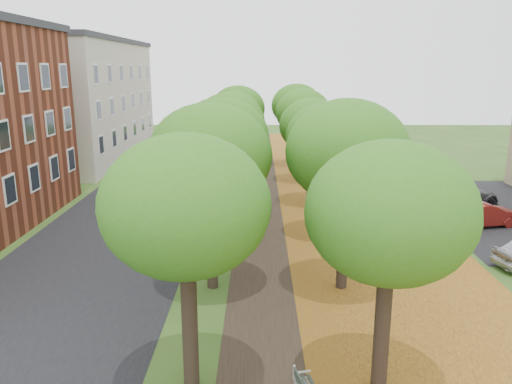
{
  "coord_description": "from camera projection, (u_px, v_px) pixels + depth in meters",
  "views": [
    {
      "loc": [
        -0.48,
        -11.24,
        7.99
      ],
      "look_at": [
        -0.61,
        10.64,
        2.5
      ],
      "focal_mm": 35.0,
      "sensor_mm": 36.0,
      "label": 1
    }
  ],
  "objects": [
    {
      "name": "car_white",
      "position": [
        443.0,
        189.0,
        31.1
      ],
      "size": [
        4.87,
        3.04,
        1.25
      ],
      "primitive_type": "imported",
      "rotation": [
        0.0,
        0.0,
        1.34
      ],
      "color": "white",
      "rests_on": "ground"
    },
    {
      "name": "tree_row_west",
      "position": [
        226.0,
        131.0,
        26.25
      ],
      "size": [
        4.05,
        34.05,
        6.48
      ],
      "color": "black",
      "rests_on": "ground"
    },
    {
      "name": "parking_lot",
      "position": [
        505.0,
        212.0,
        28.28
      ],
      "size": [
        9.0,
        16.0,
        0.01
      ],
      "primitive_type": "cube",
      "color": "black",
      "rests_on": "ground"
    },
    {
      "name": "street_asphalt",
      "position": [
        131.0,
        217.0,
        27.43
      ],
      "size": [
        8.0,
        70.0,
        0.01
      ],
      "primitive_type": "cube",
      "color": "black",
      "rests_on": "ground"
    },
    {
      "name": "car_red",
      "position": [
        483.0,
        214.0,
        25.69
      ],
      "size": [
        4.03,
        2.12,
        1.26
      ],
      "primitive_type": "imported",
      "rotation": [
        0.0,
        0.0,
        1.78
      ],
      "color": "maroon",
      "rests_on": "ground"
    },
    {
      "name": "footpath",
      "position": [
        268.0,
        217.0,
        27.39
      ],
      "size": [
        3.2,
        70.0,
        0.01
      ],
      "primitive_type": "cube",
      "color": "black",
      "rests_on": "ground"
    },
    {
      "name": "car_grey",
      "position": [
        456.0,
        195.0,
        29.02
      ],
      "size": [
        5.62,
        3.63,
        1.51
      ],
      "primitive_type": "imported",
      "rotation": [
        0.0,
        0.0,
        1.88
      ],
      "color": "#39383E",
      "rests_on": "ground"
    },
    {
      "name": "leaf_verge",
      "position": [
        359.0,
        217.0,
        27.36
      ],
      "size": [
        7.5,
        70.0,
        0.01
      ],
      "primitive_type": "cube",
      "color": "#9F741D",
      "rests_on": "ground"
    },
    {
      "name": "building_cream",
      "position": [
        71.0,
        100.0,
        43.68
      ],
      "size": [
        10.3,
        20.3,
        10.4
      ],
      "color": "beige",
      "rests_on": "ground"
    },
    {
      "name": "tree_row_east",
      "position": [
        317.0,
        131.0,
        26.22
      ],
      "size": [
        4.05,
        34.05,
        6.48
      ],
      "color": "black",
      "rests_on": "ground"
    }
  ]
}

